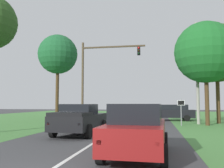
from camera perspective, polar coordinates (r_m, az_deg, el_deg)
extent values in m
plane|color=#424244|center=(16.73, -0.37, -11.05)|extent=(120.00, 120.00, 0.00)
cube|color=maroon|center=(9.32, 5.81, -11.40)|extent=(2.14, 4.94, 0.86)
cube|color=black|center=(9.50, 5.94, -6.60)|extent=(1.83, 3.08, 0.68)
cube|color=red|center=(7.12, -3.03, -13.23)|extent=(0.14, 0.07, 0.12)
cube|color=red|center=(6.88, 10.28, -13.47)|extent=(0.14, 0.07, 0.12)
cylinder|color=black|center=(11.00, 1.58, -12.60)|extent=(0.26, 0.73, 0.72)
cylinder|color=black|center=(10.82, 12.02, -12.65)|extent=(0.26, 0.73, 0.72)
cylinder|color=black|center=(8.10, -2.55, -15.55)|extent=(0.26, 0.73, 0.72)
cylinder|color=black|center=(7.84, 11.90, -15.83)|extent=(0.26, 0.73, 0.72)
cube|color=black|center=(15.67, -7.21, -8.47)|extent=(2.23, 5.50, 0.83)
cube|color=black|center=(15.38, -7.52, -5.79)|extent=(1.88, 2.12, 0.64)
cube|color=black|center=(14.06, -9.44, -6.80)|extent=(2.02, 2.12, 0.20)
cube|color=red|center=(13.51, -14.42, -8.83)|extent=(0.14, 0.06, 0.12)
cube|color=red|center=(12.85, -7.52, -9.16)|extent=(0.14, 0.06, 0.12)
cylinder|color=black|center=(17.63, -8.65, -9.35)|extent=(0.27, 0.81, 0.80)
cylinder|color=black|center=(17.03, -2.02, -9.58)|extent=(0.27, 0.81, 0.80)
cylinder|color=black|center=(14.53, -13.35, -10.34)|extent=(0.27, 0.81, 0.80)
cylinder|color=black|center=(13.79, -5.40, -10.76)|extent=(0.27, 0.81, 0.80)
cylinder|color=brown|center=(27.20, -6.77, 0.58)|extent=(0.24, 0.24, 8.60)
cube|color=#4C3D2B|center=(27.01, 0.32, 8.54)|extent=(6.81, 0.16, 0.16)
cube|color=black|center=(26.57, 6.17, 7.56)|extent=(0.32, 0.28, 0.90)
sphere|color=red|center=(26.49, 6.14, 8.26)|extent=(0.22, 0.22, 0.22)
sphere|color=black|center=(26.43, 6.15, 7.63)|extent=(0.22, 0.22, 0.22)
sphere|color=black|center=(26.37, 6.15, 6.99)|extent=(0.22, 0.22, 0.22)
cylinder|color=gray|center=(22.12, 15.60, -6.27)|extent=(0.08, 0.08, 2.32)
cube|color=white|center=(22.07, 15.56, -4.18)|extent=(0.60, 0.03, 0.44)
cube|color=black|center=(22.06, 15.57, -4.18)|extent=(0.52, 0.01, 0.36)
cylinder|color=#4C351E|center=(25.99, 23.18, -3.17)|extent=(0.36, 0.36, 4.68)
sphere|color=#29521F|center=(26.45, 22.88, 6.58)|extent=(5.71, 5.71, 5.71)
cube|color=black|center=(28.72, 13.61, -6.63)|extent=(4.82, 1.95, 0.87)
cube|color=black|center=(28.72, 14.07, -5.18)|extent=(2.90, 1.69, 0.57)
cube|color=red|center=(29.41, 8.87, -6.56)|extent=(0.06, 0.14, 0.12)
cube|color=red|center=(27.87, 8.85, -6.68)|extent=(0.06, 0.14, 0.12)
cylinder|color=black|center=(29.82, 16.36, -7.32)|extent=(0.68, 0.23, 0.68)
cylinder|color=black|center=(27.96, 16.84, -7.51)|extent=(0.68, 0.23, 0.68)
cylinder|color=black|center=(29.60, 10.60, -7.45)|extent=(0.68, 0.23, 0.68)
cylinder|color=black|center=(27.73, 10.69, -7.65)|extent=(0.68, 0.23, 0.68)
cylinder|color=#9E998E|center=(24.45, 18.99, 2.49)|extent=(0.28, 0.28, 9.55)
cylinder|color=#4C351E|center=(28.40, -12.49, -2.38)|extent=(0.36, 0.36, 5.80)
sphere|color=#1F6032|center=(28.92, -12.33, 6.68)|extent=(4.43, 4.43, 4.43)
cylinder|color=#4C351E|center=(23.32, 20.98, -3.47)|extent=(0.36, 0.36, 4.41)
sphere|color=#1E6728|center=(23.76, 20.69, 6.85)|extent=(5.48, 5.48, 5.48)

